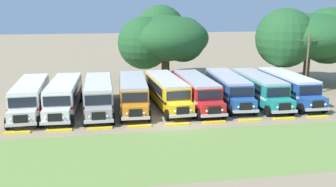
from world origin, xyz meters
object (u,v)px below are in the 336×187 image
object	(u,v)px
parked_bus_slot_0	(30,96)
parked_bus_slot_7	(259,87)
parked_bus_slot_8	(288,86)
secondary_tree	(307,36)
broad_shade_tree	(163,37)
utility_pole	(307,64)
parked_bus_slot_1	(64,95)
parked_bus_slot_6	(228,87)
parked_bus_slot_5	(196,90)
parked_bus_slot_3	(133,92)
parked_bus_slot_2	(99,94)
parked_bus_slot_4	(167,90)

from	to	relation	value
parked_bus_slot_0	parked_bus_slot_7	size ratio (longest dim) A/B	1.00
parked_bus_slot_8	secondary_tree	distance (m)	10.42
broad_shade_tree	utility_pole	size ratio (longest dim) A/B	1.84
parked_bus_slot_1	parked_bus_slot_6	bearing A→B (deg)	93.71
parked_bus_slot_0	parked_bus_slot_5	xyz separation A→B (m)	(15.90, -0.13, 0.00)
parked_bus_slot_7	secondary_tree	bearing A→B (deg)	128.51
parked_bus_slot_5	parked_bus_slot_3	bearing A→B (deg)	-94.59
parked_bus_slot_7	utility_pole	distance (m)	6.71
parked_bus_slot_8	parked_bus_slot_6	bearing A→B (deg)	-94.28
parked_bus_slot_6	broad_shade_tree	bearing A→B (deg)	-155.93
parked_bus_slot_2	utility_pole	distance (m)	22.60
parked_bus_slot_2	secondary_tree	size ratio (longest dim) A/B	0.75
parked_bus_slot_7	broad_shade_tree	xyz separation A→B (m)	(-7.99, 12.81, 4.20)
parked_bus_slot_1	parked_bus_slot_7	bearing A→B (deg)	91.47
parked_bus_slot_0	parked_bus_slot_3	world-z (taller)	same
broad_shade_tree	utility_pole	xyz separation A→B (m)	(14.16, -11.14, -2.14)
parked_bus_slot_0	parked_bus_slot_6	bearing A→B (deg)	89.08
parked_bus_slot_8	utility_pole	bearing A→B (deg)	116.62
parked_bus_slot_1	parked_bus_slot_3	distance (m)	6.56
parked_bus_slot_6	parked_bus_slot_8	size ratio (longest dim) A/B	1.00
parked_bus_slot_0	parked_bus_slot_6	xyz separation A→B (m)	(19.42, 0.59, 0.00)
parked_bus_slot_2	parked_bus_slot_7	xyz separation A→B (m)	(16.27, 0.15, 0.00)
parked_bus_slot_2	utility_pole	xyz separation A→B (m)	(22.43, 1.82, 2.05)
parked_bus_slot_4	utility_pole	world-z (taller)	utility_pole
parked_bus_slot_4	utility_pole	xyz separation A→B (m)	(15.72, 1.40, 2.05)
parked_bus_slot_1	parked_bus_slot_2	bearing A→B (deg)	88.60
parked_bus_slot_0	parked_bus_slot_1	xyz separation A→B (m)	(3.04, -0.04, 0.00)
parked_bus_slot_3	parked_bus_slot_4	world-z (taller)	same
parked_bus_slot_2	parked_bus_slot_3	size ratio (longest dim) A/B	1.00
parked_bus_slot_1	parked_bus_slot_6	size ratio (longest dim) A/B	1.00
parked_bus_slot_0	parked_bus_slot_6	size ratio (longest dim) A/B	1.00
parked_bus_slot_5	secondary_tree	distance (m)	18.18
parked_bus_slot_0	parked_bus_slot_4	distance (m)	12.98
parked_bus_slot_8	broad_shade_tree	bearing A→B (deg)	-138.57
parked_bus_slot_5	parked_bus_slot_7	xyz separation A→B (m)	(6.63, 0.07, 0.00)
parked_bus_slot_2	parked_bus_slot_5	distance (m)	9.63
parked_bus_slot_3	parked_bus_slot_4	xyz separation A→B (m)	(3.38, 0.05, 0.00)
parked_bus_slot_1	parked_bus_slot_7	xyz separation A→B (m)	(19.50, -0.01, 0.00)
secondary_tree	parked_bus_slot_0	bearing A→B (deg)	-166.88
parked_bus_slot_0	broad_shade_tree	distance (m)	19.79
parked_bus_slot_0	parked_bus_slot_5	size ratio (longest dim) A/B	1.00
parked_bus_slot_6	secondary_tree	bearing A→B (deg)	121.08
parked_bus_slot_1	parked_bus_slot_4	distance (m)	9.94
parked_bus_slot_1	parked_bus_slot_4	size ratio (longest dim) A/B	0.99
parked_bus_slot_1	broad_shade_tree	bearing A→B (deg)	139.56
broad_shade_tree	secondary_tree	xyz separation A→B (m)	(17.27, -5.34, 0.32)
parked_bus_slot_2	broad_shade_tree	distance (m)	15.94
parked_bus_slot_1	parked_bus_slot_6	xyz separation A→B (m)	(16.38, 0.63, 0.00)
parked_bus_slot_5	parked_bus_slot_1	bearing A→B (deg)	-92.27
parked_bus_slot_7	parked_bus_slot_0	bearing A→B (deg)	-90.48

